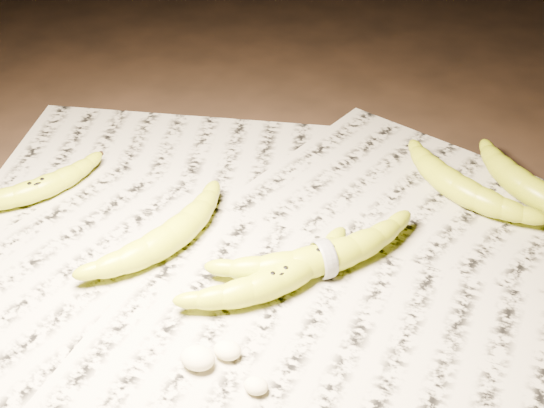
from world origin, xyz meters
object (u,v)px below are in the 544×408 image
(banana_left_a, at_px, (37,187))
(banana_upper_a, at_px, (457,185))
(banana_taped, at_px, (324,256))
(banana_left_b, at_px, (169,235))
(banana_center, at_px, (278,278))
(banana_upper_b, at_px, (527,185))

(banana_left_a, distance_m, banana_upper_a, 0.57)
(banana_left_a, distance_m, banana_taped, 0.41)
(banana_taped, bearing_deg, banana_left_b, 146.71)
(banana_left_b, relative_size, banana_upper_a, 1.02)
(banana_center, distance_m, banana_upper_a, 0.30)
(banana_upper_a, bearing_deg, banana_center, -90.77)
(banana_upper_a, xyz_separation_m, banana_upper_b, (0.09, 0.03, 0.00))
(banana_upper_b, bearing_deg, banana_upper_a, -123.38)
(banana_taped, relative_size, banana_upper_b, 1.22)
(banana_taped, height_order, banana_upper_b, same)
(banana_left_a, height_order, banana_center, banana_center)
(banana_upper_a, relative_size, banana_upper_b, 1.03)
(banana_left_b, relative_size, banana_upper_b, 1.05)
(banana_taped, xyz_separation_m, banana_upper_b, (0.22, 0.23, -0.00))
(banana_center, xyz_separation_m, banana_upper_b, (0.26, 0.28, 0.00))
(banana_taped, bearing_deg, banana_upper_a, 16.33)
(banana_left_a, xyz_separation_m, banana_upper_a, (0.54, 0.19, 0.00))
(banana_center, xyz_separation_m, banana_upper_a, (0.17, 0.25, 0.00))
(banana_taped, bearing_deg, banana_center, -168.04)
(banana_left_a, relative_size, banana_center, 0.91)
(banana_left_a, distance_m, banana_center, 0.37)
(banana_taped, bearing_deg, banana_left_a, 137.41)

